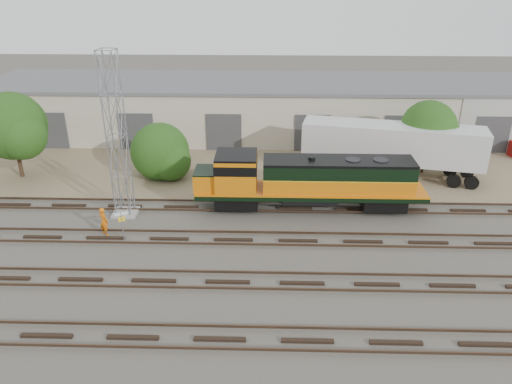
{
  "coord_description": "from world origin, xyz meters",
  "views": [
    {
      "loc": [
        -1.83,
        -25.3,
        15.7
      ],
      "look_at": [
        -2.68,
        4.0,
        2.2
      ],
      "focal_mm": 35.0,
      "sensor_mm": 36.0,
      "label": 1
    }
  ],
  "objects_px": {
    "locomotive": "(306,180)",
    "semi_trailer": "(396,145)",
    "worker": "(104,221)",
    "signal_tower": "(117,140)"
  },
  "relations": [
    {
      "from": "semi_trailer",
      "to": "worker",
      "type": "bearing_deg",
      "value": -142.15
    },
    {
      "from": "locomotive",
      "to": "worker",
      "type": "bearing_deg",
      "value": -162.98
    },
    {
      "from": "locomotive",
      "to": "semi_trailer",
      "type": "distance_m",
      "value": 9.58
    },
    {
      "from": "worker",
      "to": "semi_trailer",
      "type": "relative_size",
      "value": 0.13
    },
    {
      "from": "semi_trailer",
      "to": "signal_tower",
      "type": "bearing_deg",
      "value": -148.56
    },
    {
      "from": "locomotive",
      "to": "semi_trailer",
      "type": "xyz_separation_m",
      "value": [
        7.39,
        6.08,
        0.5
      ]
    },
    {
      "from": "locomotive",
      "to": "worker",
      "type": "relative_size",
      "value": 8.34
    },
    {
      "from": "signal_tower",
      "to": "worker",
      "type": "relative_size",
      "value": 5.84
    },
    {
      "from": "worker",
      "to": "semi_trailer",
      "type": "bearing_deg",
      "value": -117.36
    },
    {
      "from": "locomotive",
      "to": "semi_trailer",
      "type": "height_order",
      "value": "semi_trailer"
    }
  ]
}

